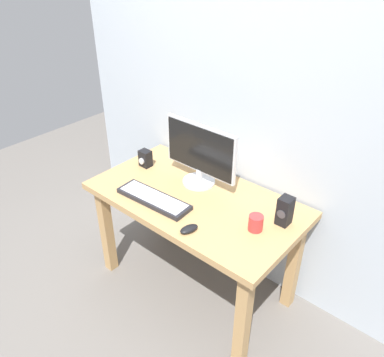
{
  "coord_description": "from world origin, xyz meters",
  "views": [
    {
      "loc": [
        1.25,
        -1.48,
        2.09
      ],
      "look_at": [
        -0.03,
        0.0,
        0.86
      ],
      "focal_mm": 36.49,
      "sensor_mm": 36.0,
      "label": 1
    }
  ],
  "objects_px": {
    "speaker_right": "(285,211)",
    "coffee_mug": "(256,223)",
    "desk": "(195,212)",
    "monitor": "(200,153)",
    "mouse": "(189,229)",
    "keyboard_primary": "(154,199)",
    "audio_controller": "(145,158)"
  },
  "relations": [
    {
      "from": "monitor",
      "to": "keyboard_primary",
      "type": "height_order",
      "value": "monitor"
    },
    {
      "from": "mouse",
      "to": "speaker_right",
      "type": "bearing_deg",
      "value": 62.39
    },
    {
      "from": "mouse",
      "to": "coffee_mug",
      "type": "distance_m",
      "value": 0.36
    },
    {
      "from": "desk",
      "to": "keyboard_primary",
      "type": "height_order",
      "value": "keyboard_primary"
    },
    {
      "from": "monitor",
      "to": "keyboard_primary",
      "type": "distance_m",
      "value": 0.4
    },
    {
      "from": "keyboard_primary",
      "to": "mouse",
      "type": "xyz_separation_m",
      "value": [
        0.34,
        -0.07,
        0.0
      ]
    },
    {
      "from": "speaker_right",
      "to": "coffee_mug",
      "type": "relative_size",
      "value": 1.86
    },
    {
      "from": "mouse",
      "to": "keyboard_primary",
      "type": "bearing_deg",
      "value": -178.02
    },
    {
      "from": "speaker_right",
      "to": "coffee_mug",
      "type": "bearing_deg",
      "value": -120.31
    },
    {
      "from": "keyboard_primary",
      "to": "desk",
      "type": "bearing_deg",
      "value": 50.54
    },
    {
      "from": "speaker_right",
      "to": "audio_controller",
      "type": "height_order",
      "value": "speaker_right"
    },
    {
      "from": "monitor",
      "to": "keyboard_primary",
      "type": "xyz_separation_m",
      "value": [
        -0.07,
        -0.34,
        -0.19
      ]
    },
    {
      "from": "monitor",
      "to": "desk",
      "type": "bearing_deg",
      "value": -59.19
    },
    {
      "from": "mouse",
      "to": "speaker_right",
      "type": "height_order",
      "value": "speaker_right"
    },
    {
      "from": "monitor",
      "to": "mouse",
      "type": "relative_size",
      "value": 4.83
    },
    {
      "from": "monitor",
      "to": "coffee_mug",
      "type": "distance_m",
      "value": 0.58
    },
    {
      "from": "keyboard_primary",
      "to": "speaker_right",
      "type": "xyz_separation_m",
      "value": [
        0.69,
        0.32,
        0.07
      ]
    },
    {
      "from": "desk",
      "to": "audio_controller",
      "type": "relative_size",
      "value": 11.25
    },
    {
      "from": "desk",
      "to": "mouse",
      "type": "height_order",
      "value": "mouse"
    },
    {
      "from": "desk",
      "to": "monitor",
      "type": "relative_size",
      "value": 2.49
    },
    {
      "from": "monitor",
      "to": "audio_controller",
      "type": "height_order",
      "value": "monitor"
    },
    {
      "from": "speaker_right",
      "to": "coffee_mug",
      "type": "xyz_separation_m",
      "value": [
        -0.09,
        -0.15,
        -0.04
      ]
    },
    {
      "from": "audio_controller",
      "to": "coffee_mug",
      "type": "distance_m",
      "value": 0.95
    },
    {
      "from": "speaker_right",
      "to": "audio_controller",
      "type": "xyz_separation_m",
      "value": [
        -1.03,
        -0.06,
        -0.03
      ]
    },
    {
      "from": "monitor",
      "to": "mouse",
      "type": "height_order",
      "value": "monitor"
    },
    {
      "from": "desk",
      "to": "mouse",
      "type": "relative_size",
      "value": 12.04
    },
    {
      "from": "speaker_right",
      "to": "audio_controller",
      "type": "distance_m",
      "value": 1.03
    },
    {
      "from": "monitor",
      "to": "audio_controller",
      "type": "bearing_deg",
      "value": -168.41
    },
    {
      "from": "desk",
      "to": "monitor",
      "type": "distance_m",
      "value": 0.36
    },
    {
      "from": "monitor",
      "to": "speaker_right",
      "type": "height_order",
      "value": "monitor"
    },
    {
      "from": "audio_controller",
      "to": "speaker_right",
      "type": "bearing_deg",
      "value": 3.43
    },
    {
      "from": "monitor",
      "to": "mouse",
      "type": "bearing_deg",
      "value": -56.76
    }
  ]
}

